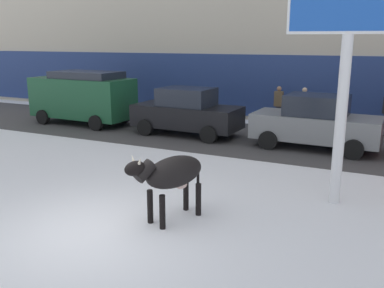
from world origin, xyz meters
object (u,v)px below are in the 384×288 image
Objects in this scene: cow_black at (172,174)px; billboard at (351,5)px; car_grey_sedan at (316,122)px; pedestrian_far_left at (304,108)px; car_darkgreen_van at (83,96)px; pedestrian_by_cars at (278,106)px; car_black_sedan at (187,112)px.

cow_black is 5.04m from billboard.
cow_black is 0.45× the size of car_grey_sedan.
car_grey_sedan reaches higher than pedestrian_far_left.
pedestrian_far_left reaches higher than cow_black.
car_grey_sedan is at bearing 104.78° from billboard.
car_darkgreen_van is 2.69× the size of pedestrian_far_left.
pedestrian_by_cars is 1.07m from pedestrian_far_left.
pedestrian_far_left is (0.56, 10.58, -0.11)m from cow_black.
cow_black is at bearing -102.21° from car_grey_sedan.
pedestrian_by_cars is at bearing 180.00° from pedestrian_far_left.
car_darkgreen_van reaches higher than car_black_sedan.
billboard is at bearing -23.97° from car_darkgreen_van.
pedestrian_far_left is at bearing 105.99° from billboard.
pedestrian_by_cars is at bearing 112.68° from billboard.
car_grey_sedan reaches higher than pedestrian_by_cars.
cow_black is at bearing -87.25° from pedestrian_by_cars.
pedestrian_by_cars is (-3.40, 8.13, -3.43)m from billboard.
car_darkgreen_van reaches higher than pedestrian_far_left.
billboard is at bearing -67.32° from pedestrian_by_cars.
billboard is 6.12m from car_grey_sedan.
pedestrian_by_cars is at bearing 21.16° from car_darkgreen_van.
pedestrian_by_cars is (7.96, 3.08, -0.36)m from car_darkgreen_van.
car_black_sedan is at bearing 179.45° from car_grey_sedan.
car_black_sedan is 2.46× the size of pedestrian_far_left.
car_black_sedan is 4.91m from car_grey_sedan.
car_darkgreen_van is 1.10× the size of car_black_sedan.
car_darkgreen_van is at bearing 179.23° from car_grey_sedan.
billboard reaches higher than car_black_sedan.
car_black_sedan is (5.15, -0.09, -0.33)m from car_darkgreen_van.
billboard is 1.19× the size of car_darkgreen_van.
pedestrian_by_cars is (-2.10, 3.22, -0.03)m from car_grey_sedan.
billboard is 3.21× the size of pedestrian_by_cars.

